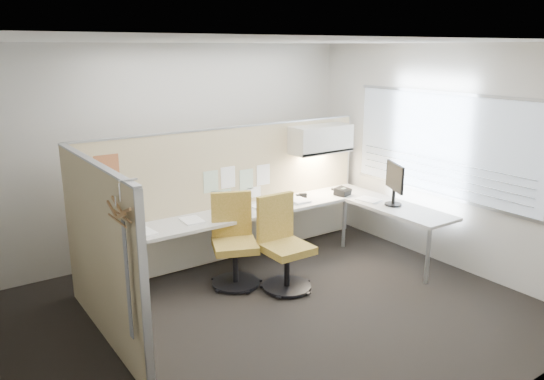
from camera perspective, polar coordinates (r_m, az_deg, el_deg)
floor at (r=5.77m, az=-0.89°, el=-13.36°), size 5.50×4.50×0.01m
ceiling at (r=5.07m, az=-1.02°, el=15.77°), size 5.50×4.50×0.01m
wall_back at (r=7.18m, az=-11.03°, el=4.03°), size 5.50×0.02×2.80m
wall_front at (r=3.69m, az=19.05°, el=-7.16°), size 5.50×0.02×2.80m
wall_right at (r=7.12m, az=17.81°, el=3.48°), size 0.02×4.50×2.80m
window_pane at (r=7.07m, az=17.78°, el=4.65°), size 0.01×2.80×1.30m
partition_back at (r=6.98m, az=-4.50°, el=-0.49°), size 4.10×0.06×1.75m
partition_left at (r=5.24m, az=-17.94°, el=-6.58°), size 0.06×2.20×1.75m
desk at (r=6.87m, az=0.29°, el=-3.07°), size 4.00×2.07×0.73m
overhead_bin at (r=7.43m, az=5.28°, el=5.48°), size 0.90×0.36×0.38m
task_light_strip at (r=7.47m, az=5.24°, el=3.89°), size 0.60×0.06×0.02m
pinned_papers at (r=6.95m, az=-3.82°, el=0.81°), size 1.01×0.00×0.47m
poster at (r=6.19m, az=-17.33°, el=2.05°), size 0.28×0.00×0.35m
chair_left at (r=6.31m, az=-4.11°, el=-5.75°), size 0.65×0.67×1.08m
chair_right at (r=6.19m, az=1.20°, el=-6.10°), size 0.57×0.57×1.08m
monitor at (r=7.07m, az=13.03°, el=0.89°), size 0.26×0.50×0.56m
phone at (r=7.51m, az=7.56°, el=-0.19°), size 0.26×0.24×0.12m
stapler at (r=7.34m, az=3.14°, el=-0.64°), size 0.14×0.09×0.05m
tape_dispenser at (r=7.35m, az=3.35°, el=-0.59°), size 0.12×0.09×0.06m
coat_hook at (r=4.22m, az=-15.93°, el=-3.75°), size 0.18×0.43×1.29m
paper_stack_0 at (r=6.12m, az=-13.74°, el=-4.46°), size 0.26×0.32×0.02m
paper_stack_1 at (r=6.42m, az=-8.62°, el=-3.26°), size 0.25×0.31×0.02m
paper_stack_2 at (r=6.62m, az=-4.63°, el=-2.52°), size 0.27×0.33×0.03m
paper_stack_3 at (r=6.89m, az=-1.06°, el=-1.83°), size 0.25×0.32×0.02m
paper_stack_4 at (r=7.17m, az=2.82°, el=-1.12°), size 0.23×0.30×0.03m
paper_stack_5 at (r=7.31m, az=10.35°, el=-1.05°), size 0.28×0.34×0.02m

